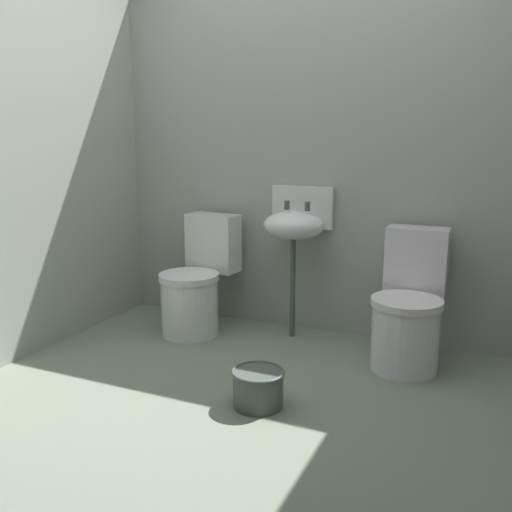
# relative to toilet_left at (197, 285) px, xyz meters

# --- Properties ---
(ground_plane) EXTENTS (3.24, 2.89, 0.08)m
(ground_plane) POSITION_rel_toilet_left_xyz_m (0.70, -0.89, -0.36)
(ground_plane) COLOR gray
(wall_back) EXTENTS (3.24, 0.10, 2.26)m
(wall_back) POSITION_rel_toilet_left_xyz_m (0.70, 0.40, 0.81)
(wall_back) COLOR #9B9F99
(wall_back) RESTS_ON ground
(wall_left) EXTENTS (0.10, 2.69, 2.26)m
(wall_left) POSITION_rel_toilet_left_xyz_m (-0.76, -0.79, 0.81)
(wall_left) COLOR #9DA596
(wall_left) RESTS_ON ground
(toilet_left) EXTENTS (0.43, 0.62, 0.78)m
(toilet_left) POSITION_rel_toilet_left_xyz_m (0.00, 0.00, 0.00)
(toilet_left) COLOR white
(toilet_left) RESTS_ON ground
(toilet_right) EXTENTS (0.41, 0.59, 0.78)m
(toilet_right) POSITION_rel_toilet_left_xyz_m (1.41, -0.00, 0.00)
(toilet_right) COLOR white
(toilet_right) RESTS_ON ground
(sink) EXTENTS (0.42, 0.35, 0.99)m
(sink) POSITION_rel_toilet_left_xyz_m (0.63, 0.19, 0.43)
(sink) COLOR #49514B
(sink) RESTS_ON ground
(bucket) EXTENTS (0.27, 0.27, 0.19)m
(bucket) POSITION_rel_toilet_left_xyz_m (0.83, -0.84, -0.22)
(bucket) COLOR #49514B
(bucket) RESTS_ON ground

